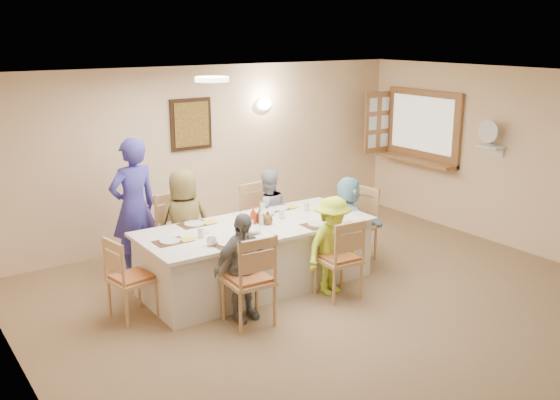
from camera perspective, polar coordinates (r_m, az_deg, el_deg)
ground at (r=6.75m, az=8.27°, el=-11.00°), size 7.00×7.00×0.00m
room_walls at (r=6.23m, az=8.80°, el=1.60°), size 7.00×7.00×7.00m
wall_picture at (r=8.86m, az=-8.13°, el=6.88°), size 0.62×0.05×0.72m
wall_sconce at (r=9.40m, az=-1.47°, el=8.73°), size 0.26×0.09×0.18m
ceiling_light at (r=6.72m, az=-6.24°, el=10.92°), size 0.36×0.36×0.05m
serving_hatch at (r=10.14m, az=12.94°, el=6.55°), size 0.06×1.50×1.15m
hatch_sill at (r=10.14m, az=12.30°, el=3.57°), size 0.30×1.50×0.05m
shutter_door at (r=10.49m, az=8.92°, el=7.02°), size 0.55×0.04×1.00m
fan_shelf at (r=9.24m, az=18.68°, el=4.68°), size 0.22×0.36×0.03m
desk_fan at (r=9.19m, az=18.65°, el=5.58°), size 0.30×0.30×0.28m
dining_table at (r=7.45m, az=-2.16°, el=-5.07°), size 2.78×1.18×0.76m
chair_back_left at (r=7.80m, az=-9.05°, el=-3.27°), size 0.56×0.56×1.03m
chair_back_right at (r=8.36m, az=-1.60°, el=-1.94°), size 0.53×0.53×0.99m
chair_front_left at (r=6.48m, az=-2.90°, el=-7.15°), size 0.51×0.51×1.00m
chair_front_right at (r=7.14m, az=5.38°, el=-5.25°), size 0.48×0.48×0.95m
chair_left_end at (r=6.79m, az=-13.40°, el=-6.88°), size 0.50×0.50×0.92m
chair_right_end at (r=8.30m, az=6.94°, el=-2.26°), size 0.55×0.55×0.97m
diner_back_left at (r=7.65m, az=-8.72°, el=-2.25°), size 0.84×0.69×1.38m
diner_back_right at (r=8.23m, az=-1.16°, el=-1.38°), size 0.77×0.69×1.23m
diner_front_left at (r=6.55m, az=-3.46°, el=-6.13°), size 0.73×0.39×1.17m
diner_front_right at (r=7.19m, az=4.79°, el=-4.19°), size 0.88×0.66×1.16m
diner_right_end at (r=8.19m, az=6.27°, el=-1.80°), size 1.13×0.51×1.16m
caregiver at (r=7.84m, az=-13.23°, el=-0.68°), size 0.76×0.61×1.74m
placemat_fl at (r=6.69m, az=-4.63°, el=-4.02°), size 0.36×0.27×0.01m
plate_fl at (r=6.69m, az=-4.64°, el=-3.94°), size 0.26×0.26×0.02m
napkin_fl at (r=6.74m, az=-3.09°, el=-3.80°), size 0.14×0.14×0.01m
placemat_fr at (r=7.33m, az=3.54°, el=-2.28°), size 0.37×0.27×0.01m
plate_fr at (r=7.32m, az=3.55°, el=-2.21°), size 0.25×0.25×0.02m
napkin_fr at (r=7.40m, az=4.89°, el=-2.09°), size 0.15×0.15×0.01m
placemat_bl at (r=7.40m, az=-7.87°, el=-2.22°), size 0.34×0.26×0.01m
plate_bl at (r=7.40m, az=-7.87°, el=-2.15°), size 0.24×0.24×0.02m
napkin_bl at (r=7.43m, az=-6.45°, el=-2.04°), size 0.15×0.15×0.01m
placemat_br at (r=7.98m, az=-0.14°, el=-0.79°), size 0.35×0.26×0.01m
plate_br at (r=7.98m, az=-0.14°, el=-0.72°), size 0.25×0.25×0.02m
napkin_br at (r=8.04m, az=1.12°, el=-0.62°), size 0.14×0.14×0.01m
placemat_le at (r=6.84m, az=-10.04°, el=-3.79°), size 0.34×0.25×0.01m
plate_le at (r=6.84m, az=-10.04°, el=-3.71°), size 0.22×0.22×0.01m
napkin_le at (r=6.86m, az=-8.50°, el=-3.59°), size 0.14×0.14×0.01m
placemat_re at (r=7.95m, az=4.66°, el=-0.89°), size 0.35×0.26×0.01m
plate_re at (r=7.95m, az=4.66°, el=-0.82°), size 0.23×0.23×0.01m
napkin_re at (r=8.02m, az=5.89°, el=-0.72°), size 0.14×0.14×0.01m
teacup_a at (r=6.66m, az=-6.27°, el=-3.79°), size 0.17×0.17×0.09m
teacup_b at (r=7.95m, az=-1.54°, el=-0.55°), size 0.10×0.10×0.08m
bowl_a at (r=7.04m, az=-2.72°, el=-2.80°), size 0.36×0.36×0.06m
bowl_b at (r=7.71m, az=-1.13°, el=-1.16°), size 0.21×0.21×0.06m
condiment_ketchup at (r=7.31m, az=-2.46°, el=-1.47°), size 0.12×0.12×0.21m
condiment_brown at (r=7.38m, az=-1.89°, el=-1.43°), size 0.13×0.13×0.18m
condiment_malt at (r=7.33m, az=-1.13°, el=-1.62°), size 0.16×0.16×0.16m
drinking_glass at (r=7.28m, az=-3.40°, el=-1.97°), size 0.07×0.07×0.10m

